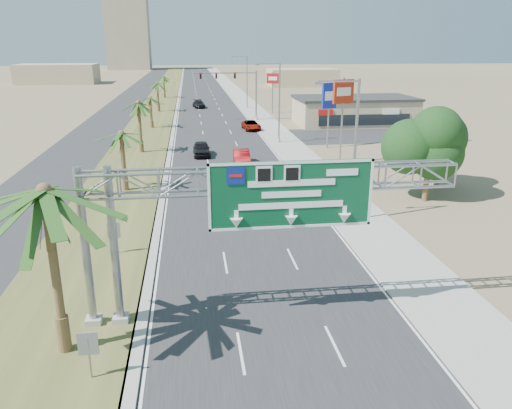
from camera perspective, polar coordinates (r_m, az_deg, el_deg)
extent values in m
cube|color=#28282B|center=(121.36, -5.82, 12.07)|extent=(12.00, 300.00, 0.02)
cube|color=#9E9B93|center=(121.91, -1.73, 12.19)|extent=(4.00, 300.00, 0.10)
cube|color=#464F23|center=(121.46, -10.64, 11.89)|extent=(7.00, 300.00, 0.12)
cube|color=#28282B|center=(122.03, -13.99, 11.67)|extent=(8.00, 300.00, 0.02)
cylinder|color=gray|center=(22.65, -15.88, -4.89)|extent=(0.36, 0.36, 7.40)
cylinder|color=gray|center=(22.86, -18.87, -4.96)|extent=(0.36, 0.36, 7.40)
cube|color=#9E9B93|center=(24.18, -15.17, -12.56)|extent=(0.70, 0.70, 0.40)
cube|color=#9E9B93|center=(24.38, -18.03, -12.57)|extent=(0.70, 0.70, 0.40)
cube|color=#074627|center=(21.55, 4.05, 1.12)|extent=(7.20, 0.12, 3.00)
cube|color=navy|center=(20.88, -2.33, 3.30)|extent=(0.75, 0.03, 0.75)
cone|color=white|center=(21.84, 4.02, -1.83)|extent=(0.56, 0.56, 0.45)
cylinder|color=brown|center=(21.35, -21.92, -7.57)|extent=(0.36, 0.36, 7.00)
cylinder|color=brown|center=(22.56, -21.12, -13.70)|extent=(0.54, 0.54, 1.68)
cylinder|color=brown|center=(44.16, -14.90, 4.61)|extent=(0.36, 0.36, 5.00)
cylinder|color=brown|center=(44.62, -14.70, 2.24)|extent=(0.54, 0.54, 1.20)
cylinder|color=brown|center=(59.71, -13.11, 8.49)|extent=(0.36, 0.36, 5.80)
cylinder|color=brown|center=(60.09, -12.96, 6.42)|extent=(0.54, 0.54, 1.39)
cylinder|color=brown|center=(77.55, -11.90, 10.17)|extent=(0.36, 0.36, 4.50)
cylinder|color=brown|center=(77.79, -11.82, 8.92)|extent=(0.54, 0.54, 1.08)
cylinder|color=brown|center=(96.34, -11.13, 11.87)|extent=(0.36, 0.36, 5.20)
cylinder|color=brown|center=(96.56, -11.06, 10.71)|extent=(0.54, 0.54, 1.25)
cylinder|color=brown|center=(121.23, -10.46, 13.00)|extent=(0.36, 0.36, 4.80)
cylinder|color=brown|center=(121.39, -10.42, 12.14)|extent=(0.54, 0.54, 1.15)
cylinder|color=gray|center=(35.29, 11.23, 5.79)|extent=(0.20, 0.20, 10.00)
cylinder|color=gray|center=(34.20, 9.44, 13.73)|extent=(2.80, 0.12, 0.12)
cube|color=slate|center=(33.83, 7.10, 13.62)|extent=(0.50, 0.22, 0.18)
cylinder|color=#9E9B93|center=(36.56, 10.79, -1.51)|extent=(0.44, 0.44, 0.50)
cylinder|color=gray|center=(64.08, 2.68, 11.44)|extent=(0.20, 0.20, 10.00)
cylinder|color=gray|center=(63.49, 1.46, 15.79)|extent=(2.80, 0.12, 0.12)
cube|color=slate|center=(63.29, 0.15, 15.70)|extent=(0.50, 0.22, 0.18)
cylinder|color=#9E9B93|center=(64.79, 2.62, 7.27)|extent=(0.44, 0.44, 0.50)
cylinder|color=gray|center=(99.58, -1.03, 13.77)|extent=(0.20, 0.20, 10.00)
cylinder|color=gray|center=(99.20, -1.88, 16.55)|extent=(2.80, 0.12, 0.12)
cube|color=slate|center=(99.07, -2.72, 16.48)|extent=(0.50, 0.22, 0.18)
cylinder|color=#9E9B93|center=(100.04, -1.01, 11.06)|extent=(0.44, 0.44, 0.50)
cylinder|color=gray|center=(83.80, 0.03, 12.30)|extent=(0.28, 0.28, 8.00)
cylinder|color=gray|center=(83.02, -3.51, 14.78)|extent=(10.00, 0.18, 0.18)
cube|color=black|center=(82.96, -2.43, 14.52)|extent=(0.32, 0.18, 0.95)
cube|color=black|center=(82.75, -4.56, 14.47)|extent=(0.32, 0.18, 0.95)
cube|color=black|center=(82.65, -6.35, 14.41)|extent=(0.32, 0.18, 0.95)
sphere|color=red|center=(82.83, -2.42, 14.72)|extent=(0.22, 0.22, 0.22)
imported|color=black|center=(83.56, 0.03, 14.35)|extent=(0.16, 0.16, 0.60)
cylinder|color=#9E9B93|center=(84.25, 0.03, 9.80)|extent=(0.56, 0.56, 0.60)
cube|color=tan|center=(81.52, 11.15, 10.40)|extent=(18.00, 10.00, 4.00)
cylinder|color=brown|center=(42.43, 18.94, 2.94)|extent=(0.44, 0.44, 3.90)
sphere|color=black|center=(41.88, 19.30, 6.38)|extent=(4.50, 4.50, 4.50)
cylinder|color=brown|center=(47.30, 20.09, 3.92)|extent=(0.44, 0.44, 3.30)
sphere|color=black|center=(46.86, 20.38, 6.53)|extent=(3.50, 3.50, 3.50)
cylinder|color=gray|center=(20.58, -18.47, -16.48)|extent=(0.08, 0.08, 1.80)
cube|color=slate|center=(20.20, -18.67, -14.84)|extent=(0.75, 0.06, 0.95)
cylinder|color=gray|center=(31.21, -15.85, -4.05)|extent=(0.08, 0.08, 1.80)
cube|color=slate|center=(30.97, -15.96, -2.85)|extent=(0.75, 0.06, 0.95)
cube|color=gray|center=(262.27, -14.43, 18.56)|extent=(20.00, 16.00, 35.00)
cube|color=tan|center=(175.86, -21.69, 13.71)|extent=(24.00, 14.00, 6.00)
cube|color=tan|center=(154.71, 5.29, 14.26)|extent=(20.00, 12.00, 5.00)
imported|color=black|center=(57.34, -6.24, 6.34)|extent=(1.94, 4.70, 1.59)
imported|color=maroon|center=(52.74, -1.66, 5.41)|extent=(1.85, 4.84, 1.57)
imported|color=gray|center=(74.53, -0.54, 9.03)|extent=(2.63, 5.08, 1.37)
imported|color=black|center=(101.72, -6.56, 11.33)|extent=(2.69, 5.25, 1.46)
cylinder|color=gray|center=(53.38, 9.78, 9.33)|extent=(0.20, 0.20, 8.94)
cube|color=#B0250E|center=(53.03, 9.96, 12.61)|extent=(2.37, 1.07, 2.40)
cube|color=white|center=(52.86, 10.02, 12.59)|extent=(1.60, 0.59, 0.84)
cylinder|color=gray|center=(61.60, 8.28, 10.08)|extent=(0.20, 0.20, 7.99)
cube|color=navy|center=(61.34, 8.37, 12.20)|extent=(1.96, 1.05, 3.00)
cube|color=white|center=(61.16, 8.42, 12.18)|extent=(1.31, 0.58, 1.05)
cylinder|color=gray|center=(92.80, 1.90, 12.63)|extent=(0.20, 0.20, 7.32)
cube|color=#A90D17|center=(92.60, 1.92, 14.21)|extent=(2.15, 1.12, 1.80)
cube|color=white|center=(92.42, 1.94, 14.20)|extent=(1.44, 0.63, 0.63)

